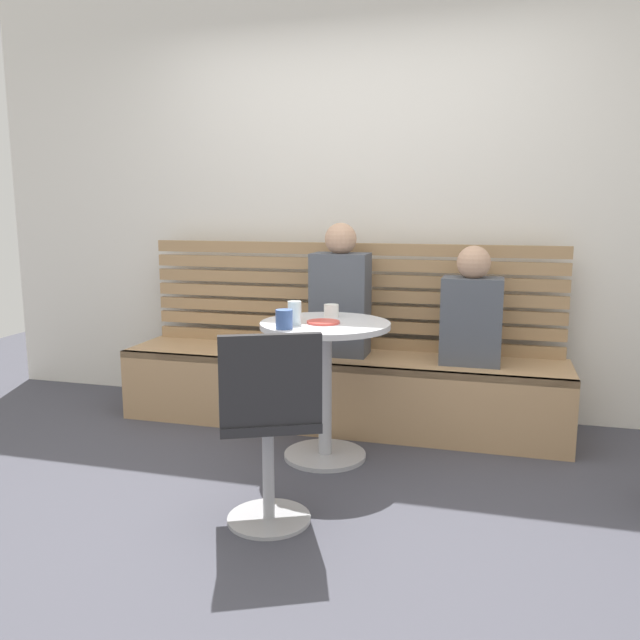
{
  "coord_description": "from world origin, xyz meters",
  "views": [
    {
      "loc": [
        0.91,
        -2.52,
        1.33
      ],
      "look_at": [
        0.03,
        0.66,
        0.75
      ],
      "focal_mm": 36.18,
      "sensor_mm": 36.0,
      "label": 1
    }
  ],
  "objects_px": {
    "booth_bench": "(339,390)",
    "person_child_left": "(472,312)",
    "white_chair": "(269,422)",
    "cup_glass_tall": "(295,313)",
    "cup_mug_blue": "(284,319)",
    "cup_ceramic_white": "(331,311)",
    "plate_small": "(323,322)",
    "cafe_table": "(325,364)",
    "person_adult": "(341,296)",
    "cup_tumbler_orange": "(294,311)"
  },
  "relations": [
    {
      "from": "booth_bench",
      "to": "person_child_left",
      "type": "distance_m",
      "value": 0.94
    },
    {
      "from": "white_chair",
      "to": "cup_glass_tall",
      "type": "relative_size",
      "value": 7.08
    },
    {
      "from": "booth_bench",
      "to": "cup_mug_blue",
      "type": "bearing_deg",
      "value": -96.67
    },
    {
      "from": "cup_ceramic_white",
      "to": "plate_small",
      "type": "xyz_separation_m",
      "value": [
        0.01,
        -0.19,
        -0.03
      ]
    },
    {
      "from": "booth_bench",
      "to": "person_child_left",
      "type": "xyz_separation_m",
      "value": [
        0.78,
        -0.0,
        0.52
      ]
    },
    {
      "from": "cafe_table",
      "to": "white_chair",
      "type": "bearing_deg",
      "value": -91.56
    },
    {
      "from": "person_adult",
      "to": "booth_bench",
      "type": "bearing_deg",
      "value": -92.21
    },
    {
      "from": "cup_tumbler_orange",
      "to": "plate_small",
      "type": "relative_size",
      "value": 0.59
    },
    {
      "from": "white_chair",
      "to": "cup_ceramic_white",
      "type": "distance_m",
      "value": 1.02
    },
    {
      "from": "cup_glass_tall",
      "to": "cup_mug_blue",
      "type": "relative_size",
      "value": 1.26
    },
    {
      "from": "booth_bench",
      "to": "white_chair",
      "type": "height_order",
      "value": "white_chair"
    },
    {
      "from": "cup_glass_tall",
      "to": "cup_ceramic_white",
      "type": "bearing_deg",
      "value": 65.34
    },
    {
      "from": "cup_ceramic_white",
      "to": "cup_glass_tall",
      "type": "xyz_separation_m",
      "value": [
        -0.12,
        -0.27,
        0.03
      ]
    },
    {
      "from": "cafe_table",
      "to": "cup_mug_blue",
      "type": "bearing_deg",
      "value": -122.49
    },
    {
      "from": "cup_mug_blue",
      "to": "cup_glass_tall",
      "type": "bearing_deg",
      "value": 83.18
    },
    {
      "from": "person_child_left",
      "to": "plate_small",
      "type": "distance_m",
      "value": 0.92
    },
    {
      "from": "cup_mug_blue",
      "to": "cup_tumbler_orange",
      "type": "relative_size",
      "value": 0.95
    },
    {
      "from": "booth_bench",
      "to": "white_chair",
      "type": "relative_size",
      "value": 3.18
    },
    {
      "from": "white_chair",
      "to": "cup_ceramic_white",
      "type": "xyz_separation_m",
      "value": [
        0.01,
        0.97,
        0.31
      ]
    },
    {
      "from": "cafe_table",
      "to": "person_child_left",
      "type": "distance_m",
      "value": 0.93
    },
    {
      "from": "booth_bench",
      "to": "cup_tumbler_orange",
      "type": "relative_size",
      "value": 27.0
    },
    {
      "from": "cafe_table",
      "to": "person_child_left",
      "type": "relative_size",
      "value": 1.09
    },
    {
      "from": "person_adult",
      "to": "person_child_left",
      "type": "relative_size",
      "value": 1.18
    },
    {
      "from": "plate_small",
      "to": "booth_bench",
      "type": "bearing_deg",
      "value": 95.54
    },
    {
      "from": "person_adult",
      "to": "cup_mug_blue",
      "type": "bearing_deg",
      "value": -96.51
    },
    {
      "from": "cup_glass_tall",
      "to": "cup_mug_blue",
      "type": "distance_m",
      "value": 0.12
    },
    {
      "from": "cup_ceramic_white",
      "to": "cup_tumbler_orange",
      "type": "height_order",
      "value": "cup_tumbler_orange"
    },
    {
      "from": "cafe_table",
      "to": "cup_mug_blue",
      "type": "distance_m",
      "value": 0.38
    },
    {
      "from": "white_chair",
      "to": "cup_glass_tall",
      "type": "bearing_deg",
      "value": 98.96
    },
    {
      "from": "white_chair",
      "to": "cup_tumbler_orange",
      "type": "height_order",
      "value": "white_chair"
    },
    {
      "from": "plate_small",
      "to": "cafe_table",
      "type": "bearing_deg",
      "value": 87.68
    },
    {
      "from": "person_child_left",
      "to": "cup_ceramic_white",
      "type": "bearing_deg",
      "value": -152.58
    },
    {
      "from": "cup_ceramic_white",
      "to": "cup_mug_blue",
      "type": "bearing_deg",
      "value": -109.41
    },
    {
      "from": "white_chair",
      "to": "plate_small",
      "type": "xyz_separation_m",
      "value": [
        0.02,
        0.77,
        0.28
      ]
    },
    {
      "from": "cafe_table",
      "to": "cup_glass_tall",
      "type": "height_order",
      "value": "cup_glass_tall"
    },
    {
      "from": "person_child_left",
      "to": "cup_tumbler_orange",
      "type": "bearing_deg",
      "value": -150.08
    },
    {
      "from": "cup_mug_blue",
      "to": "booth_bench",
      "type": "bearing_deg",
      "value": 83.33
    },
    {
      "from": "cup_glass_tall",
      "to": "plate_small",
      "type": "distance_m",
      "value": 0.16
    },
    {
      "from": "person_adult",
      "to": "cup_glass_tall",
      "type": "distance_m",
      "value": 0.68
    },
    {
      "from": "booth_bench",
      "to": "person_child_left",
      "type": "relative_size",
      "value": 3.98
    },
    {
      "from": "white_chair",
      "to": "cafe_table",
      "type": "bearing_deg",
      "value": 88.44
    },
    {
      "from": "cup_mug_blue",
      "to": "plate_small",
      "type": "bearing_deg",
      "value": 53.56
    },
    {
      "from": "cup_tumbler_orange",
      "to": "plate_small",
      "type": "bearing_deg",
      "value": -18.11
    },
    {
      "from": "booth_bench",
      "to": "person_child_left",
      "type": "bearing_deg",
      "value": -0.03
    },
    {
      "from": "cup_tumbler_orange",
      "to": "cup_mug_blue",
      "type": "bearing_deg",
      "value": -83.51
    },
    {
      "from": "person_child_left",
      "to": "cup_glass_tall",
      "type": "height_order",
      "value": "person_child_left"
    },
    {
      "from": "cup_glass_tall",
      "to": "plate_small",
      "type": "bearing_deg",
      "value": 29.49
    },
    {
      "from": "booth_bench",
      "to": "cup_glass_tall",
      "type": "relative_size",
      "value": 22.5
    },
    {
      "from": "white_chair",
      "to": "cup_ceramic_white",
      "type": "height_order",
      "value": "white_chair"
    },
    {
      "from": "person_child_left",
      "to": "cup_mug_blue",
      "type": "bearing_deg",
      "value": -138.4
    }
  ]
}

